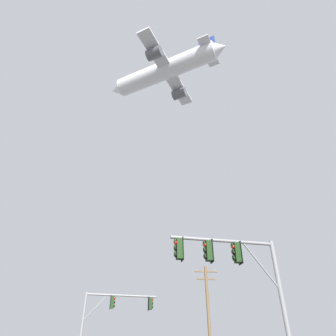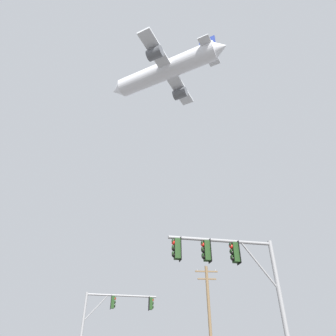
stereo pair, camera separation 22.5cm
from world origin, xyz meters
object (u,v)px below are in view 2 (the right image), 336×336
(signal_pole_far, at_px, (111,313))
(airplane, at_px, (166,71))
(utility_pole, at_px, (209,314))
(signal_pole_near, at_px, (235,270))

(signal_pole_far, bearing_deg, airplane, 62.69)
(utility_pole, height_order, airplane, airplane)
(signal_pole_near, bearing_deg, airplane, 94.47)
(airplane, bearing_deg, utility_pole, -58.58)
(signal_pole_near, xyz_separation_m, signal_pole_far, (-6.55, 12.53, -0.40))
(utility_pole, bearing_deg, signal_pole_far, -158.37)
(utility_pole, relative_size, airplane, 0.43)
(utility_pole, bearing_deg, airplane, 121.42)
(signal_pole_far, height_order, utility_pole, utility_pole)
(signal_pole_far, bearing_deg, signal_pole_near, -62.40)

